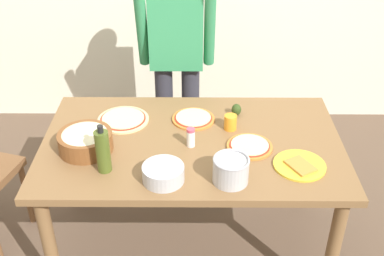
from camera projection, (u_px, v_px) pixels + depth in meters
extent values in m
plane|color=brown|center=(192.00, 242.00, 2.99)|extent=(8.00, 8.00, 0.00)
cube|color=brown|center=(192.00, 144.00, 2.59)|extent=(1.60, 0.96, 0.04)
cylinder|color=brown|center=(50.00, 249.00, 2.46)|extent=(0.07, 0.07, 0.72)
cylinder|color=brown|center=(333.00, 251.00, 2.45)|extent=(0.07, 0.07, 0.72)
cylinder|color=brown|center=(82.00, 157.00, 3.14)|extent=(0.07, 0.07, 0.72)
cylinder|color=brown|center=(303.00, 158.00, 3.13)|extent=(0.07, 0.07, 0.72)
cylinder|color=#2D2D38|center=(165.00, 120.00, 3.40)|extent=(0.12, 0.12, 0.85)
cylinder|color=#2D2D38|center=(191.00, 120.00, 3.40)|extent=(0.12, 0.12, 0.85)
cube|color=#338C59|center=(176.00, 25.00, 3.02)|extent=(0.34, 0.20, 0.55)
cylinder|color=#338C59|center=(142.00, 27.00, 2.98)|extent=(0.07, 0.21, 0.55)
cylinder|color=#338C59|center=(210.00, 28.00, 2.98)|extent=(0.07, 0.21, 0.55)
cylinder|color=brown|center=(27.00, 194.00, 3.03)|extent=(0.04, 0.04, 0.45)
cylinder|color=beige|center=(123.00, 120.00, 2.75)|extent=(0.29, 0.29, 0.01)
cylinder|color=#B22D1E|center=(123.00, 119.00, 2.75)|extent=(0.26, 0.26, 0.00)
cylinder|color=beige|center=(123.00, 118.00, 2.74)|extent=(0.24, 0.24, 0.00)
cylinder|color=#C67A33|center=(193.00, 119.00, 2.76)|extent=(0.24, 0.24, 0.01)
cylinder|color=#B22D1E|center=(193.00, 118.00, 2.75)|extent=(0.21, 0.21, 0.00)
cylinder|color=beige|center=(193.00, 117.00, 2.75)|extent=(0.20, 0.20, 0.00)
cylinder|color=#C67A33|center=(250.00, 147.00, 2.53)|extent=(0.24, 0.24, 0.01)
cylinder|color=#B22D1E|center=(250.00, 145.00, 2.52)|extent=(0.21, 0.21, 0.00)
cylinder|color=beige|center=(250.00, 145.00, 2.52)|extent=(0.20, 0.20, 0.00)
cylinder|color=gold|center=(300.00, 165.00, 2.39)|extent=(0.26, 0.26, 0.01)
cube|color=#CC8438|center=(301.00, 166.00, 2.37)|extent=(0.16, 0.17, 0.01)
cylinder|color=brown|center=(85.00, 142.00, 2.49)|extent=(0.28, 0.28, 0.10)
ellipsoid|color=beige|center=(85.00, 135.00, 2.46)|extent=(0.25, 0.25, 0.05)
cylinder|color=#B7B7BC|center=(163.00, 173.00, 2.28)|extent=(0.20, 0.20, 0.08)
cylinder|color=#47561E|center=(103.00, 152.00, 2.31)|extent=(0.07, 0.07, 0.22)
cylinder|color=black|center=(100.00, 129.00, 2.24)|extent=(0.03, 0.03, 0.04)
cylinder|color=#B7B7BC|center=(231.00, 171.00, 2.26)|extent=(0.17, 0.17, 0.12)
torus|color=#A5A5AD|center=(231.00, 160.00, 2.23)|extent=(0.17, 0.17, 0.01)
cylinder|color=orange|center=(230.00, 122.00, 2.66)|extent=(0.07, 0.07, 0.08)
cylinder|color=white|center=(191.00, 139.00, 2.52)|extent=(0.04, 0.04, 0.09)
cylinder|color=#D84C66|center=(191.00, 130.00, 2.49)|extent=(0.04, 0.04, 0.02)
ellipsoid|color=#2D4219|center=(236.00, 110.00, 2.79)|extent=(0.06, 0.06, 0.07)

